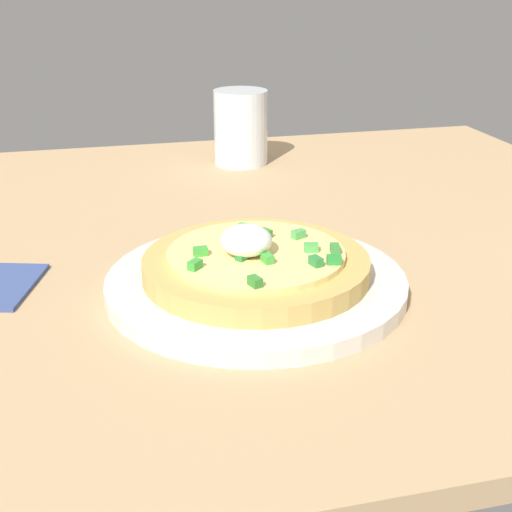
% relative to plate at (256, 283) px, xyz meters
% --- Properties ---
extents(dining_table, '(1.19, 0.90, 0.02)m').
position_rel_plate_xyz_m(dining_table, '(-0.04, 0.16, -0.02)').
color(dining_table, tan).
rests_on(dining_table, ground).
extents(plate, '(0.28, 0.28, 0.02)m').
position_rel_plate_xyz_m(plate, '(0.00, 0.00, 0.00)').
color(plate, silver).
rests_on(plate, dining_table).
extents(pizza, '(0.21, 0.21, 0.05)m').
position_rel_plate_xyz_m(pizza, '(-0.00, -0.00, 0.02)').
color(pizza, tan).
rests_on(pizza, plate).
extents(cup_near, '(0.08, 0.08, 0.11)m').
position_rel_plate_xyz_m(cup_near, '(0.09, 0.45, 0.04)').
color(cup_near, silver).
rests_on(cup_near, dining_table).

